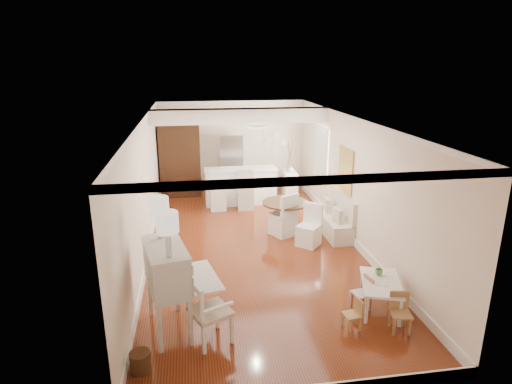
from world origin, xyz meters
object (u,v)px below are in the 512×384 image
object	(u,v)px
dining_table	(285,217)
slip_chair_far	(283,214)
pantry_cabinet	(180,158)
gustavian_armchair	(210,310)
bar_stool_left	(218,191)
kids_table	(380,295)
slip_chair_near	(309,225)
wicker_basket	(140,362)
sideboard	(289,185)
bar_stool_right	(246,190)
secretary_bureau	(168,289)
kids_chair_c	(401,313)
breakfast_counter	(241,186)
kids_chair_b	(362,293)
kids_chair_a	(352,314)
fridge	(243,164)

from	to	relation	value
dining_table	slip_chair_far	size ratio (longest dim) A/B	1.05
slip_chair_far	pantry_cabinet	world-z (taller)	pantry_cabinet
gustavian_armchair	bar_stool_left	world-z (taller)	bar_stool_left
kids_table	slip_chair_near	world-z (taller)	slip_chair_near
pantry_cabinet	wicker_basket	bearing A→B (deg)	-93.28
sideboard	bar_stool_right	bearing A→B (deg)	-146.57
secretary_bureau	sideboard	world-z (taller)	secretary_bureau
slip_chair_near	kids_chair_c	bearing A→B (deg)	-39.65
wicker_basket	pantry_cabinet	bearing A→B (deg)	86.72
kids_chair_c	bar_stool_left	bearing A→B (deg)	121.60
slip_chair_far	breakfast_counter	xyz separation A→B (m)	(-0.70, 2.49, -0.01)
kids_chair_c	pantry_cabinet	distance (m)	8.31
slip_chair_far	bar_stool_right	world-z (taller)	bar_stool_right
slip_chair_near	wicker_basket	bearing A→B (deg)	-90.74
gustavian_armchair	bar_stool_left	xyz separation A→B (m)	(0.50, 5.81, 0.03)
kids_table	pantry_cabinet	size ratio (longest dim) A/B	0.44
kids_chair_b	bar_stool_right	world-z (taller)	bar_stool_right
wicker_basket	sideboard	size ratio (longest dim) A/B	0.33
breakfast_counter	pantry_cabinet	xyz separation A→B (m)	(-1.70, 1.08, 0.63)
dining_table	pantry_cabinet	size ratio (longest dim) A/B	0.47
secretary_bureau	slip_chair_near	distance (m)	4.02
kids_chair_c	breakfast_counter	bearing A→B (deg)	114.62
wicker_basket	dining_table	size ratio (longest dim) A/B	0.25
wicker_basket	bar_stool_right	world-z (taller)	bar_stool_right
slip_chair_far	pantry_cabinet	size ratio (longest dim) A/B	0.45
slip_chair_near	bar_stool_right	world-z (taller)	bar_stool_right
kids_chair_c	dining_table	xyz separation A→B (m)	(-0.85, 4.19, 0.06)
sideboard	gustavian_armchair	bearing A→B (deg)	-110.00
slip_chair_near	slip_chair_far	size ratio (longest dim) A/B	0.90
kids_table	wicker_basket	bearing A→B (deg)	-166.20
kids_chair_b	sideboard	world-z (taller)	sideboard
slip_chair_near	breakfast_counter	world-z (taller)	breakfast_counter
kids_table	breakfast_counter	bearing A→B (deg)	105.26
dining_table	pantry_cabinet	bearing A→B (deg)	126.48
kids_chair_a	fridge	xyz separation A→B (m)	(-0.74, 7.36, 0.65)
dining_table	sideboard	size ratio (longest dim) A/B	1.31
dining_table	bar_stool_left	size ratio (longest dim) A/B	1.04
kids_chair_c	bar_stool_right	distance (m)	6.16
kids_table	slip_chair_far	world-z (taller)	slip_chair_far
gustavian_armchair	kids_chair_b	distance (m)	2.55
kids_table	dining_table	world-z (taller)	dining_table
slip_chair_far	bar_stool_left	xyz separation A→B (m)	(-1.39, 2.03, 0.01)
kids_chair_a	kids_chair_c	distance (m)	0.73
bar_stool_right	slip_chair_near	bearing A→B (deg)	-61.54
kids_chair_b	pantry_cabinet	xyz separation A→B (m)	(-3.00, 6.88, 0.86)
slip_chair_far	dining_table	bearing A→B (deg)	-142.74
kids_table	sideboard	distance (m)	6.21
slip_chair_near	slip_chair_far	xyz separation A→B (m)	(-0.44, 0.68, 0.05)
pantry_cabinet	bar_stool_left	bearing A→B (deg)	-56.82
kids_chair_a	kids_chair_c	bearing A→B (deg)	66.88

